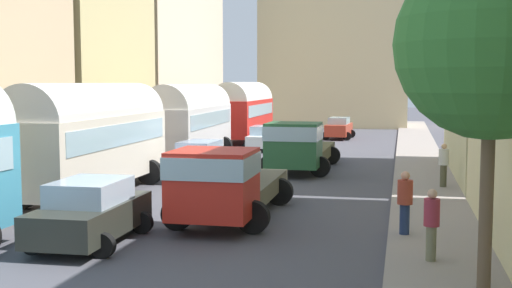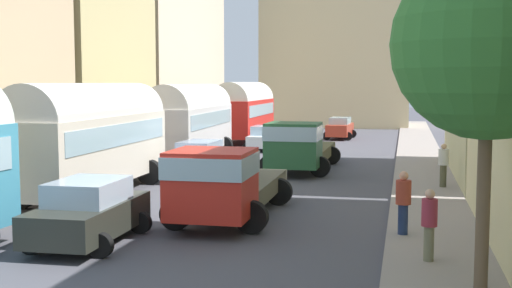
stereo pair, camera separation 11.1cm
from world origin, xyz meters
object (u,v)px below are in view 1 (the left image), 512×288
object	(u,v)px
cargo_truck_0	(225,182)
car_4	(264,138)
pedestrian_0	(432,223)
parked_bus_1	(91,134)
cargo_truck_1	(299,146)
car_0	(302,147)
parked_bus_2	(190,118)
car_1	(339,128)
pedestrian_2	(444,164)
car_3	(200,160)
car_2	(91,212)
parked_bus_3	(244,109)
pedestrian_1	(405,201)

from	to	relation	value
cargo_truck_0	car_4	xyz separation A→B (m)	(-3.22, 20.65, -0.46)
cargo_truck_0	pedestrian_0	xyz separation A→B (m)	(5.71, -3.50, -0.20)
pedestrian_0	parked_bus_1	bearing A→B (deg)	149.27
parked_bus_1	cargo_truck_1	distance (m)	10.06
car_0	parked_bus_2	bearing A→B (deg)	-174.19
car_1	parked_bus_2	bearing A→B (deg)	-114.26
cargo_truck_0	pedestrian_2	size ratio (longest dim) A/B	3.99
cargo_truck_0	car_1	distance (m)	29.60
cargo_truck_0	car_0	bearing A→B (deg)	90.30
car_1	car_3	distance (m)	21.64
car_0	car_2	distance (m)	19.00
car_2	parked_bus_3	bearing A→B (deg)	96.04
cargo_truck_1	car_2	distance (m)	14.67
pedestrian_2	parked_bus_3	bearing A→B (deg)	123.62
car_4	parked_bus_3	bearing A→B (deg)	115.54
car_4	pedestrian_2	size ratio (longest dim) A/B	2.22
pedestrian_1	pedestrian_2	distance (m)	8.50
pedestrian_1	parked_bus_2	bearing A→B (deg)	124.95
cargo_truck_0	pedestrian_2	world-z (taller)	cargo_truck_0
parked_bus_1	cargo_truck_1	size ratio (longest dim) A/B	1.21
cargo_truck_0	pedestrian_0	size ratio (longest dim) A/B	4.07
parked_bus_2	pedestrian_0	world-z (taller)	parked_bus_2
parked_bus_3	car_2	xyz separation A→B (m)	(3.09, -29.22, -1.46)
parked_bus_1	pedestrian_1	world-z (taller)	parked_bus_1
car_2	pedestrian_1	world-z (taller)	pedestrian_1
pedestrian_0	car_0	bearing A→B (deg)	106.83
parked_bus_2	pedestrian_0	xyz separation A→B (m)	(11.76, -18.53, -1.21)
parked_bus_3	car_4	distance (m)	6.17
pedestrian_0	pedestrian_1	world-z (taller)	pedestrian_1
pedestrian_0	pedestrian_1	distance (m)	2.58
cargo_truck_1	pedestrian_0	bearing A→B (deg)	-70.14
parked_bus_1	pedestrian_0	distance (m)	13.65
car_3	car_4	world-z (taller)	car_3
parked_bus_2	pedestrian_1	distance (m)	19.58
pedestrian_0	pedestrian_2	xyz separation A→B (m)	(0.89, 10.89, 0.01)
parked_bus_1	car_3	xyz separation A→B (m)	(2.56, 4.86, -1.45)
parked_bus_1	car_2	distance (m)	7.53
car_2	car_4	xyz separation A→B (m)	(-0.52, 23.83, -0.07)
car_3	car_4	xyz separation A→B (m)	(0.19, 12.34, -0.07)
parked_bus_2	car_3	distance (m)	7.36
cargo_truck_1	car_1	distance (m)	18.45
car_1	pedestrian_1	bearing A→B (deg)	-81.39
cargo_truck_0	car_2	xyz separation A→B (m)	(-2.71, -3.18, -0.39)
cargo_truck_0	pedestrian_1	distance (m)	5.23
cargo_truck_0	car_3	size ratio (longest dim) A/B	1.71
car_2	pedestrian_2	size ratio (longest dim) A/B	2.32
pedestrian_0	cargo_truck_1	bearing A→B (deg)	109.86
pedestrian_0	cargo_truck_0	bearing A→B (deg)	148.51
car_2	car_4	world-z (taller)	car_2
cargo_truck_0	car_1	world-z (taller)	cargo_truck_0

